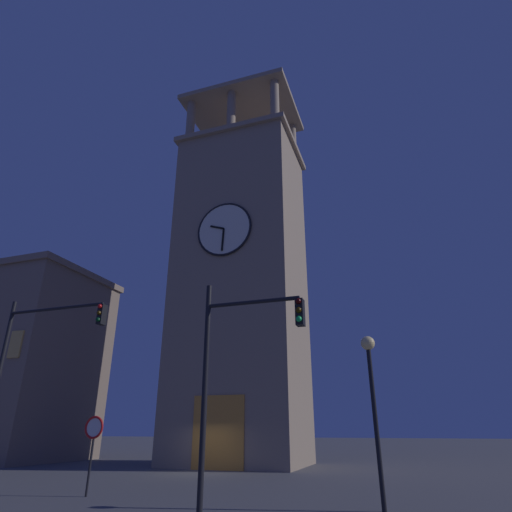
{
  "coord_description": "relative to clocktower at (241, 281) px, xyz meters",
  "views": [
    {
      "loc": [
        -10.94,
        22.11,
        2.14
      ],
      "look_at": [
        -1.51,
        -5.44,
        14.1
      ],
      "focal_mm": 29.62,
      "sensor_mm": 36.0,
      "label": 1
    }
  ],
  "objects": [
    {
      "name": "no_horn_sign",
      "position": [
        0.23,
        13.95,
        -10.27
      ],
      "size": [
        0.78,
        0.14,
        2.58
      ],
      "color": "black",
      "rests_on": "ground_plane"
    },
    {
      "name": "clocktower",
      "position": [
        0.0,
        0.0,
        0.0
      ],
      "size": [
        9.05,
        7.39,
        30.17
      ],
      "color": "gray",
      "rests_on": "ground_plane"
    },
    {
      "name": "ground_plane",
      "position": [
        0.37,
        5.42,
        -12.28
      ],
      "size": [
        200.0,
        200.0,
        0.0
      ],
      "primitive_type": "plane",
      "color": "#4C4C51"
    },
    {
      "name": "traffic_signal_mid",
      "position": [
        -6.11,
        16.37,
        -8.32
      ],
      "size": [
        2.99,
        0.41,
        6.19
      ],
      "color": "black",
      "rests_on": "ground_plane"
    },
    {
      "name": "traffic_signal_near",
      "position": [
        2.82,
        14.95,
        -7.65
      ],
      "size": [
        4.6,
        0.41,
        6.96
      ],
      "color": "black",
      "rests_on": "ground_plane"
    },
    {
      "name": "street_lamp",
      "position": [
        -9.57,
        13.6,
        -8.85
      ],
      "size": [
        0.44,
        0.44,
        4.89
      ],
      "color": "black",
      "rests_on": "ground_plane"
    }
  ]
}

